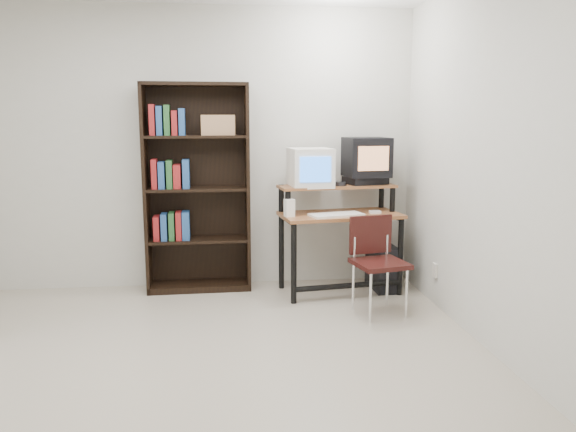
{
  "coord_description": "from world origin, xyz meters",
  "views": [
    {
      "loc": [
        0.19,
        -3.33,
        1.58
      ],
      "look_at": [
        0.71,
        1.1,
        0.81
      ],
      "focal_mm": 35.0,
      "sensor_mm": 36.0,
      "label": 1
    }
  ],
  "objects": [
    {
      "name": "front_wall",
      "position": [
        0.0,
        -2.0,
        1.3
      ],
      "size": [
        4.0,
        0.01,
        2.6
      ],
      "primitive_type": "cube",
      "color": "beige",
      "rests_on": "floor"
    },
    {
      "name": "bookshelf",
      "position": [
        -0.04,
        1.86,
        0.97
      ],
      "size": [
        0.95,
        0.33,
        1.9
      ],
      "rotation": [
        0.0,
        0.0,
        0.02
      ],
      "color": "black",
      "rests_on": "floor"
    },
    {
      "name": "wall_outlet",
      "position": [
        1.99,
        1.15,
        0.3
      ],
      "size": [
        0.02,
        0.08,
        0.12
      ],
      "primitive_type": "cube",
      "color": "beige",
      "rests_on": "right_wall"
    },
    {
      "name": "vcr",
      "position": [
        1.52,
        1.76,
        1.01
      ],
      "size": [
        0.42,
        0.35,
        0.08
      ],
      "primitive_type": "cube",
      "rotation": [
        0.0,
        0.0,
        0.27
      ],
      "color": "black",
      "rests_on": "computer_desk"
    },
    {
      "name": "school_chair",
      "position": [
        1.43,
        1.03,
        0.48
      ],
      "size": [
        0.47,
        0.47,
        0.79
      ],
      "rotation": [
        0.0,
        0.0,
        0.2
      ],
      "color": "black",
      "rests_on": "floor"
    },
    {
      "name": "desk_speaker",
      "position": [
        0.77,
        1.49,
        0.8
      ],
      "size": [
        0.1,
        0.09,
        0.17
      ],
      "primitive_type": "cube",
      "rotation": [
        0.0,
        0.0,
        0.26
      ],
      "color": "white",
      "rests_on": "computer_desk"
    },
    {
      "name": "crt_monitor",
      "position": [
        0.99,
        1.69,
        1.15
      ],
      "size": [
        0.4,
        0.41,
        0.35
      ],
      "rotation": [
        0.0,
        0.0,
        0.09
      ],
      "color": "white",
      "rests_on": "computer_desk"
    },
    {
      "name": "keyboard",
      "position": [
        1.19,
        1.47,
        0.74
      ],
      "size": [
        0.51,
        0.32,
        0.03
      ],
      "primitive_type": "cube",
      "rotation": [
        0.0,
        0.0,
        0.24
      ],
      "color": "white",
      "rests_on": "computer_desk"
    },
    {
      "name": "cd_spindle",
      "position": [
        1.25,
        1.66,
        0.99
      ],
      "size": [
        0.14,
        0.14,
        0.05
      ],
      "primitive_type": "cylinder",
      "rotation": [
        0.0,
        0.0,
        0.14
      ],
      "color": "#26262B",
      "rests_on": "computer_desk"
    },
    {
      "name": "back_wall",
      "position": [
        0.0,
        2.0,
        1.3
      ],
      "size": [
        4.0,
        0.01,
        2.6
      ],
      "primitive_type": "cube",
      "color": "beige",
      "rests_on": "floor"
    },
    {
      "name": "crt_tv",
      "position": [
        1.53,
        1.77,
        1.23
      ],
      "size": [
        0.41,
        0.41,
        0.36
      ],
      "rotation": [
        0.0,
        0.0,
        0.08
      ],
      "color": "black",
      "rests_on": "vcr"
    },
    {
      "name": "computer_desk",
      "position": [
        1.25,
        1.62,
        0.67
      ],
      "size": [
        1.13,
        0.67,
        0.98
      ],
      "rotation": [
        0.0,
        0.0,
        0.13
      ],
      "color": "#995B32",
      "rests_on": "floor"
    },
    {
      "name": "mousepad",
      "position": [
        1.55,
        1.58,
        0.72
      ],
      "size": [
        0.24,
        0.2,
        0.01
      ],
      "primitive_type": "cube",
      "rotation": [
        0.0,
        0.0,
        -0.12
      ],
      "color": "black",
      "rests_on": "computer_desk"
    },
    {
      "name": "right_wall",
      "position": [
        2.0,
        0.0,
        1.3
      ],
      "size": [
        0.01,
        4.0,
        2.6
      ],
      "primitive_type": "cube",
      "color": "beige",
      "rests_on": "floor"
    },
    {
      "name": "floor",
      "position": [
        0.0,
        0.0,
        -0.01
      ],
      "size": [
        4.0,
        4.0,
        0.01
      ],
      "primitive_type": "cube",
      "color": "#BBAF9B",
      "rests_on": "ground"
    },
    {
      "name": "pc_tower",
      "position": [
        1.67,
        1.65,
        0.21
      ],
      "size": [
        0.21,
        0.46,
        0.42
      ],
      "primitive_type": "cube",
      "rotation": [
        0.0,
        0.0,
        0.03
      ],
      "color": "black",
      "rests_on": "floor"
    },
    {
      "name": "mouse",
      "position": [
        1.56,
        1.57,
        0.74
      ],
      "size": [
        0.1,
        0.06,
        0.03
      ],
      "primitive_type": "cube",
      "rotation": [
        0.0,
        0.0,
        0.03
      ],
      "color": "white",
      "rests_on": "mousepad"
    }
  ]
}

